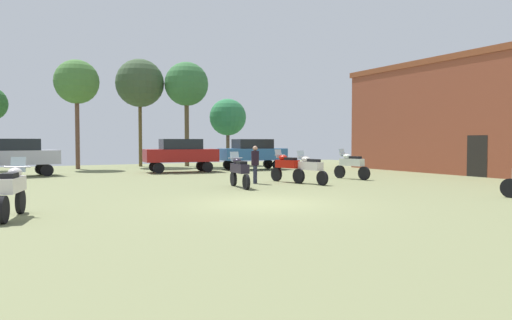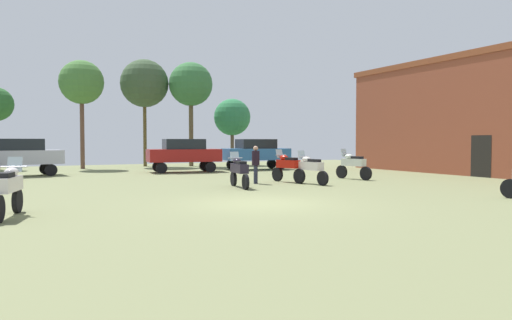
# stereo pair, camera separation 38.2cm
# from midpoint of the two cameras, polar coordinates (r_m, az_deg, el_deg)

# --- Properties ---
(ground_plane) EXTENTS (44.00, 52.00, 0.02)m
(ground_plane) POSITION_cam_midpoint_polar(r_m,az_deg,el_deg) (14.18, 1.28, -5.34)
(ground_plane) COLOR #71764D
(brick_building) EXTENTS (6.12, 19.72, 6.73)m
(brick_building) POSITION_cam_midpoint_polar(r_m,az_deg,el_deg) (29.88, 28.81, 4.85)
(brick_building) COLOR brown
(brick_building) RESTS_ON ground
(motorcycle_1) EXTENTS (0.78, 2.14, 1.48)m
(motorcycle_1) POSITION_cam_midpoint_polar(r_m,az_deg,el_deg) (12.98, -27.05, -3.04)
(motorcycle_1) COLOR black
(motorcycle_1) RESTS_ON ground
(motorcycle_2) EXTENTS (0.63, 2.15, 1.45)m
(motorcycle_2) POSITION_cam_midpoint_polar(r_m,az_deg,el_deg) (20.62, 7.13, -0.94)
(motorcycle_2) COLOR black
(motorcycle_2) RESTS_ON ground
(motorcycle_5) EXTENTS (0.65, 2.22, 1.44)m
(motorcycle_5) POSITION_cam_midpoint_polar(r_m,az_deg,el_deg) (18.91, -1.49, -1.24)
(motorcycle_5) COLOR black
(motorcycle_5) RESTS_ON ground
(motorcycle_6) EXTENTS (0.70, 2.17, 1.49)m
(motorcycle_6) POSITION_cam_midpoint_polar(r_m,az_deg,el_deg) (23.60, 12.13, -0.53)
(motorcycle_6) COLOR black
(motorcycle_6) RESTS_ON ground
(motorcycle_8) EXTENTS (0.71, 2.11, 1.49)m
(motorcycle_8) POSITION_cam_midpoint_polar(r_m,az_deg,el_deg) (21.40, 4.37, -0.77)
(motorcycle_8) COLOR black
(motorcycle_8) RESTS_ON ground
(car_1) EXTENTS (4.50, 2.34, 2.00)m
(car_1) POSITION_cam_midpoint_polar(r_m,az_deg,el_deg) (27.96, -26.49, 0.62)
(car_1) COLOR black
(car_1) RESTS_ON ground
(car_3) EXTENTS (4.47, 2.26, 2.00)m
(car_3) POSITION_cam_midpoint_polar(r_m,az_deg,el_deg) (28.66, -8.35, 0.87)
(car_3) COLOR black
(car_3) RESTS_ON ground
(car_4) EXTENTS (4.41, 2.09, 2.00)m
(car_4) POSITION_cam_midpoint_polar(r_m,az_deg,el_deg) (30.93, 0.35, 1.00)
(car_4) COLOR black
(car_4) RESTS_ON ground
(person_1) EXTENTS (0.48, 0.48, 1.66)m
(person_1) POSITION_cam_midpoint_polar(r_m,az_deg,el_deg) (20.70, 0.49, -0.21)
(person_1) COLOR #282A3E
(person_1) RESTS_ON ground
(tree_3) EXTENTS (2.93, 2.93, 7.30)m
(tree_3) POSITION_cam_midpoint_polar(r_m,az_deg,el_deg) (34.03, -20.08, 8.76)
(tree_3) COLOR brown
(tree_3) RESTS_ON ground
(tree_4) EXTENTS (3.23, 3.23, 7.72)m
(tree_4) POSITION_cam_midpoint_polar(r_m,az_deg,el_deg) (35.66, -7.59, 9.01)
(tree_4) COLOR brown
(tree_4) RESTS_ON ground
(tree_5) EXTENTS (3.51, 3.51, 7.89)m
(tree_5) POSITION_cam_midpoint_polar(r_m,az_deg,el_deg) (36.02, -13.07, 8.99)
(tree_5) COLOR brown
(tree_5) RESTS_ON ground
(tree_8) EXTENTS (2.87, 2.87, 5.18)m
(tree_8) POSITION_cam_midpoint_polar(r_m,az_deg,el_deg) (37.01, -2.61, 5.18)
(tree_8) COLOR brown
(tree_8) RESTS_ON ground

